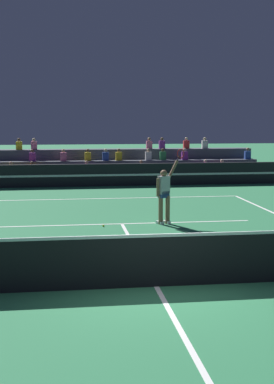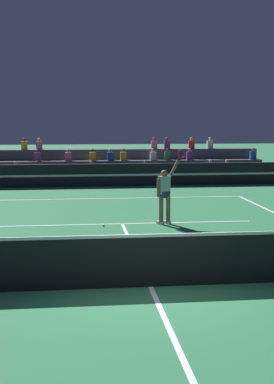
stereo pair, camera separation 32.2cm
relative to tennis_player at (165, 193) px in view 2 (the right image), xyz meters
name	(u,v)px [view 2 (the right image)]	position (x,y,z in m)	size (l,w,h in m)	color
ground_plane	(150,287)	(-1.32, -6.25, -0.98)	(120.00, 120.00, 0.00)	#2D7A4C
court_lines	(150,287)	(-1.32, -6.25, -0.98)	(11.10, 23.90, 0.01)	white
tennis_net	(151,260)	(-1.32, -6.25, -0.44)	(12.00, 0.10, 1.10)	slate
sponsor_banner_wall	(105,175)	(-1.32, 9.84, -0.43)	(18.00, 0.26, 1.10)	black
bleacher_stand	(103,168)	(-1.33, 12.37, -0.33)	(17.21, 2.85, 2.28)	#4C515B
tennis_player	(165,193)	(0.00, 0.00, 0.00)	(1.05, 0.67, 2.40)	brown
tennis_ball	(104,225)	(-1.94, -0.20, -0.95)	(0.07, 0.07, 0.07)	#C6DB33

